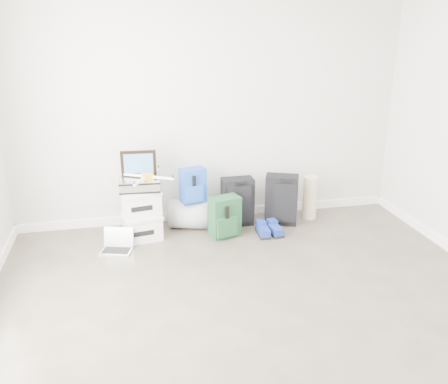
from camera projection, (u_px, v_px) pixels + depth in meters
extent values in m
plane|color=#3D352C|center=(274.00, 344.00, 3.50)|extent=(5.00, 5.00, 0.00)
cube|color=beige|center=(210.00, 106.00, 5.35)|extent=(4.50, 0.02, 2.70)
cube|color=white|center=(211.00, 213.00, 5.78)|extent=(4.50, 0.02, 0.10)
cube|color=silver|center=(143.00, 228.00, 5.19)|extent=(0.43, 0.36, 0.25)
cube|color=silver|center=(142.00, 216.00, 5.14)|extent=(0.45, 0.38, 0.04)
cube|color=silver|center=(141.00, 204.00, 5.09)|extent=(0.43, 0.36, 0.25)
cube|color=silver|center=(141.00, 191.00, 5.04)|extent=(0.45, 0.38, 0.04)
cube|color=#B2B2B7|center=(140.00, 184.00, 5.02)|extent=(0.44, 0.33, 0.12)
cube|color=black|center=(139.00, 163.00, 5.04)|extent=(0.37, 0.05, 0.28)
cube|color=#2A59AA|center=(139.00, 164.00, 5.03)|extent=(0.31, 0.03, 0.21)
cube|color=gold|center=(147.00, 176.00, 4.99)|extent=(0.13, 0.13, 0.05)
cube|color=white|center=(153.00, 172.00, 5.12)|extent=(0.16, 0.28, 0.02)
cube|color=white|center=(134.00, 175.00, 5.03)|extent=(0.28, 0.16, 0.02)
cube|color=white|center=(141.00, 181.00, 4.85)|extent=(0.16, 0.28, 0.02)
cube|color=white|center=(161.00, 178.00, 4.94)|extent=(0.28, 0.16, 0.02)
cylinder|color=#989CA0|center=(193.00, 214.00, 5.44)|extent=(0.61, 0.48, 0.33)
cube|color=#18379E|center=(193.00, 185.00, 5.30)|extent=(0.31, 0.22, 0.39)
cube|color=#18379E|center=(194.00, 193.00, 5.24)|extent=(0.21, 0.10, 0.19)
cube|color=black|center=(237.00, 201.00, 5.51)|extent=(0.36, 0.21, 0.56)
cube|color=black|center=(240.00, 205.00, 5.40)|extent=(0.27, 0.03, 0.45)
cube|color=black|center=(240.00, 183.00, 5.32)|extent=(0.11, 0.02, 0.02)
cube|color=black|center=(225.00, 217.00, 5.22)|extent=(0.36, 0.27, 0.45)
cube|color=black|center=(227.00, 227.00, 5.15)|extent=(0.25, 0.13, 0.22)
cube|color=black|center=(281.00, 199.00, 5.54)|extent=(0.42, 0.33, 0.59)
cube|color=black|center=(285.00, 203.00, 5.43)|extent=(0.27, 0.13, 0.47)
cube|color=black|center=(286.00, 180.00, 5.34)|extent=(0.13, 0.07, 0.03)
cube|color=black|center=(263.00, 233.00, 5.31)|extent=(0.13, 0.30, 0.03)
cube|color=#1B37A7|center=(263.00, 229.00, 5.29)|extent=(0.13, 0.29, 0.07)
cube|color=black|center=(274.00, 232.00, 5.34)|extent=(0.15, 0.31, 0.03)
cube|color=#1B37A7|center=(274.00, 228.00, 5.32)|extent=(0.14, 0.30, 0.07)
cylinder|color=tan|center=(310.00, 197.00, 5.69)|extent=(0.17, 0.17, 0.53)
cube|color=silver|center=(116.00, 251.00, 4.91)|extent=(0.36, 0.30, 0.01)
cube|color=black|center=(116.00, 250.00, 4.91)|extent=(0.30, 0.22, 0.00)
cube|color=black|center=(119.00, 237.00, 4.98)|extent=(0.30, 0.10, 0.21)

